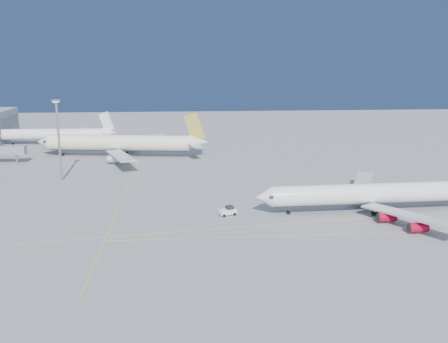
% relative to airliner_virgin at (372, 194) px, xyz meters
% --- Properties ---
extents(ground, '(500.00, 500.00, 0.00)m').
position_rel_airliner_virgin_xyz_m(ground, '(-27.56, -2.85, -4.64)').
color(ground, slate).
rests_on(ground, ground).
extents(taxiway_lines, '(118.86, 140.00, 0.02)m').
position_rel_airliner_virgin_xyz_m(taxiway_lines, '(-42.28, 3.49, -4.63)').
color(taxiway_lines, '#E4B90C').
rests_on(taxiway_lines, ground).
extents(airliner_virgin, '(62.42, 56.08, 15.41)m').
position_rel_airliner_virgin_xyz_m(airliner_virgin, '(0.00, 0.00, 0.00)').
color(airliner_virgin, white).
rests_on(airliner_virgin, ground).
extents(airliner_etihad, '(70.72, 64.77, 18.48)m').
position_rel_airliner_virgin_xyz_m(airliner_etihad, '(-74.63, 79.26, 0.98)').
color(airliner_etihad, beige).
rests_on(airliner_etihad, ground).
extents(airliner_third, '(56.50, 52.20, 15.18)m').
position_rel_airliner_virgin_xyz_m(airliner_third, '(-108.99, 111.76, -0.05)').
color(airliner_third, white).
rests_on(airliner_third, ground).
extents(pushback_tug, '(4.77, 3.81, 2.41)m').
position_rel_airliner_virgin_xyz_m(pushback_tug, '(-38.40, -0.54, -3.53)').
color(pushback_tug, white).
rests_on(pushback_tug, ground).
extents(light_mast, '(2.30, 2.30, 26.56)m').
position_rel_airliner_virgin_xyz_m(light_mast, '(-90.01, 40.25, 11.03)').
color(light_mast, gray).
rests_on(light_mast, ground).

